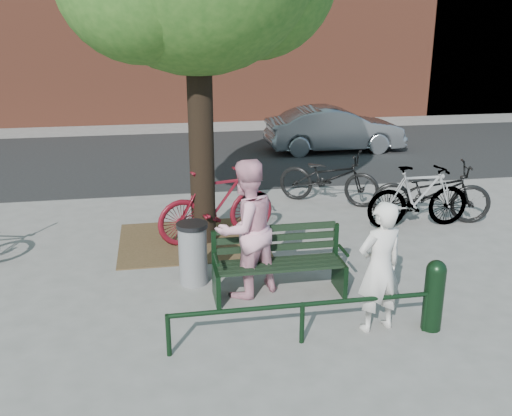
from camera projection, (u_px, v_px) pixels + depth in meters
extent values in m
plane|color=gray|center=(279.00, 295.00, 7.65)|extent=(90.00, 90.00, 0.00)
cube|color=brown|center=(192.00, 241.00, 9.54)|extent=(2.40, 2.00, 0.02)
cube|color=black|center=(212.00, 156.00, 15.60)|extent=(40.00, 7.00, 0.01)
cube|color=black|center=(216.00, 285.00, 7.44)|extent=(0.06, 0.52, 0.45)
cube|color=black|center=(214.00, 247.00, 7.52)|extent=(0.06, 0.06, 0.44)
cylinder|color=black|center=(217.00, 259.00, 7.22)|extent=(0.04, 0.36, 0.04)
cube|color=black|center=(340.00, 275.00, 7.72)|extent=(0.06, 0.52, 0.45)
cube|color=black|center=(336.00, 239.00, 7.80)|extent=(0.06, 0.06, 0.44)
cylinder|color=black|center=(343.00, 250.00, 7.50)|extent=(0.04, 0.36, 0.04)
cube|color=black|center=(279.00, 264.00, 7.51)|extent=(1.64, 0.46, 0.04)
cube|color=black|center=(276.00, 238.00, 7.64)|extent=(1.64, 0.03, 0.47)
cylinder|color=black|center=(168.00, 335.00, 6.20)|extent=(0.06, 0.06, 0.50)
cylinder|color=black|center=(302.00, 323.00, 6.45)|extent=(0.06, 0.06, 0.50)
cylinder|color=black|center=(426.00, 312.00, 6.70)|extent=(0.06, 0.06, 0.50)
cylinder|color=black|center=(303.00, 305.00, 6.38)|extent=(3.00, 0.06, 0.06)
cylinder|color=black|center=(201.00, 128.00, 8.98)|extent=(0.40, 0.40, 3.80)
imported|color=silver|center=(380.00, 267.00, 6.58)|extent=(0.65, 0.50, 1.59)
imported|color=pink|center=(246.00, 229.00, 7.43)|extent=(1.12, 1.04, 1.85)
cylinder|color=black|center=(433.00, 300.00, 6.71)|extent=(0.24, 0.24, 0.76)
sphere|color=black|center=(437.00, 270.00, 6.59)|extent=(0.24, 0.24, 0.24)
cylinder|color=gray|center=(193.00, 255.00, 7.90)|extent=(0.39, 0.39, 0.83)
cylinder|color=black|center=(192.00, 225.00, 7.76)|extent=(0.43, 0.43, 0.06)
imported|color=#5B0D17|center=(217.00, 205.00, 9.42)|extent=(2.13, 1.11, 1.23)
imported|color=black|center=(329.00, 177.00, 11.39)|extent=(2.12, 1.69, 1.08)
imported|color=gray|center=(418.00, 197.00, 10.04)|extent=(1.88, 0.53, 1.13)
imported|color=black|center=(431.00, 192.00, 10.32)|extent=(2.24, 1.28, 1.11)
imported|color=slate|center=(334.00, 129.00, 15.96)|extent=(3.83, 1.36, 1.26)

